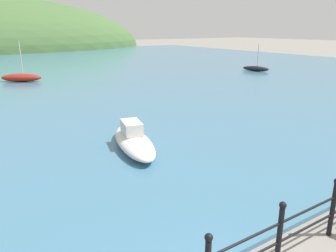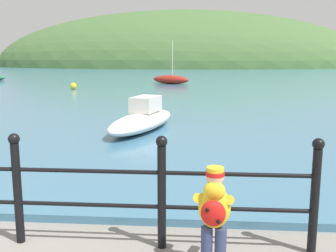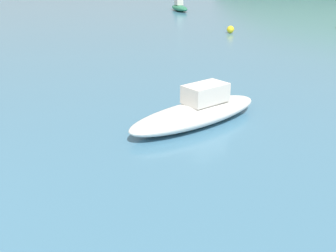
# 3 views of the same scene
# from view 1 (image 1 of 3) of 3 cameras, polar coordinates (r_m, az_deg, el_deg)

# --- Properties ---
(boat_far_left) EXTENTS (2.96, 2.34, 2.89)m
(boat_far_left) POSITION_cam_1_polar(r_m,az_deg,el_deg) (26.37, -24.19, 7.71)
(boat_far_left) COLOR maroon
(boat_far_left) RESTS_ON water
(boat_nearest_quay) EXTENTS (1.85, 3.63, 0.84)m
(boat_nearest_quay) POSITION_cam_1_polar(r_m,az_deg,el_deg) (10.71, -6.00, -2.48)
(boat_nearest_quay) COLOR silver
(boat_nearest_quay) RESTS_ON water
(boat_red_dinghy) EXTENTS (1.52, 2.56, 2.42)m
(boat_red_dinghy) POSITION_cam_1_polar(r_m,az_deg,el_deg) (31.18, 15.04, 9.66)
(boat_red_dinghy) COLOR black
(boat_red_dinghy) RESTS_ON water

